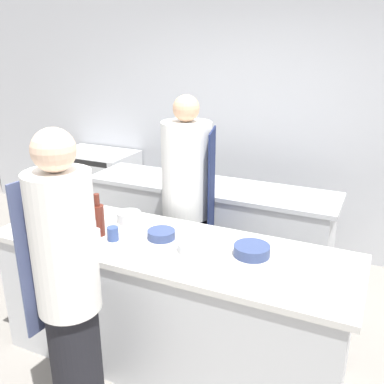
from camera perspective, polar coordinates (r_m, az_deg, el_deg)
ground_plane at (r=3.35m, az=-2.72°, el=-21.25°), size 16.00×16.00×0.00m
wall_back at (r=4.59m, az=9.55°, el=9.39°), size 8.00×0.06×2.80m
prep_counter at (r=3.06m, az=-2.86°, el=-14.66°), size 2.43×0.79×0.92m
pass_counter at (r=4.14m, az=2.22°, el=-5.06°), size 2.37×0.60×0.92m
oven_range at (r=5.36m, az=-12.43°, el=0.33°), size 0.91×0.63×0.94m
chef_at_prep_near at (r=2.43m, az=-16.11°, el=-12.84°), size 0.36×0.34×1.80m
chef_at_stove at (r=3.50m, az=-0.67°, el=-2.00°), size 0.45×0.43×1.81m
bottle_olive_oil at (r=2.97m, az=-12.41°, el=-3.53°), size 0.09×0.09×0.30m
bottle_vinegar at (r=3.02m, az=-13.93°, el=-3.19°), size 0.06×0.06×0.31m
bottle_wine at (r=2.74m, az=-12.86°, el=-6.31°), size 0.08×0.08×0.22m
bowl_mixing_large at (r=2.90m, az=-4.12°, el=-5.66°), size 0.19×0.19×0.06m
bowl_prep_small at (r=2.70m, az=7.98°, el=-7.72°), size 0.23×0.23×0.07m
bowl_ceramic_blue at (r=2.73m, az=0.10°, el=-7.30°), size 0.20×0.20×0.06m
bowl_wooden_salad at (r=3.18m, az=-8.41°, el=-3.31°), size 0.17×0.17×0.08m
cup at (r=2.91m, az=-10.50°, el=-5.49°), size 0.08×0.08×0.09m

